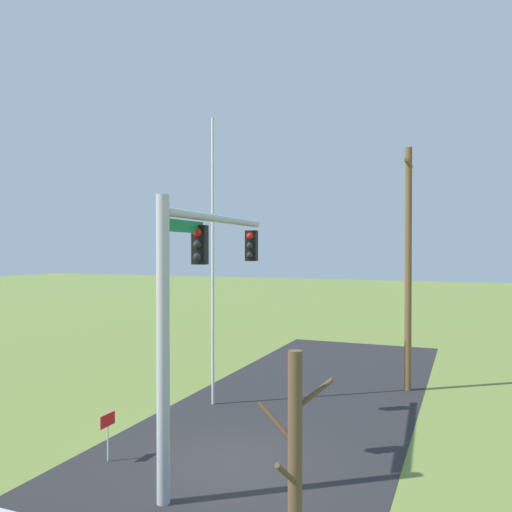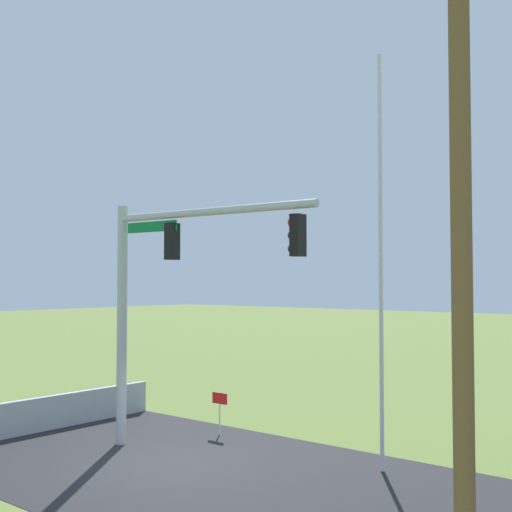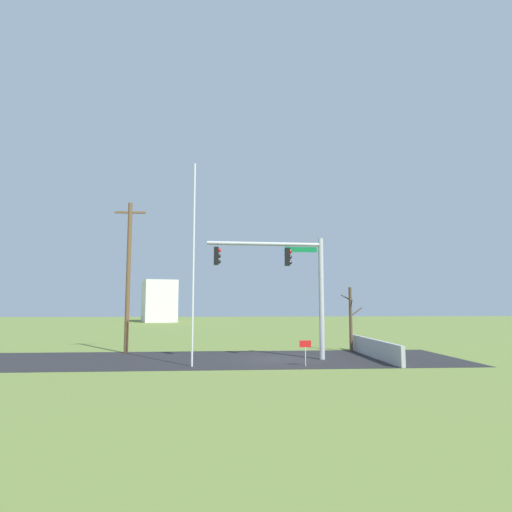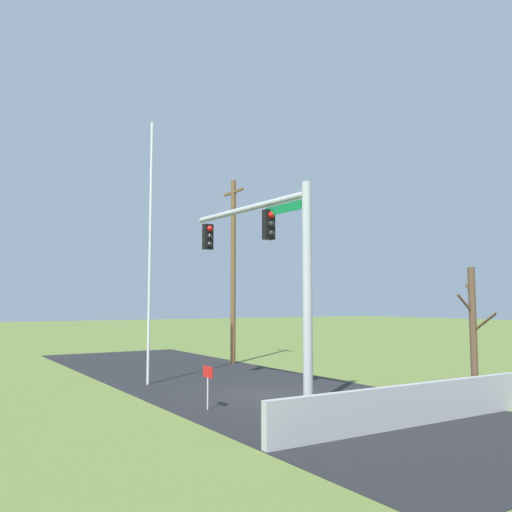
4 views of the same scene
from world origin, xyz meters
TOP-DOWN VIEW (x-y plane):
  - ground_plane at (0.00, 0.00)m, footprint 160.00×160.00m
  - road_surface at (-4.00, 0.00)m, footprint 28.00×8.00m
  - signal_mast at (0.84, -0.60)m, footprint 6.38×0.66m
  - flagpole at (-4.32, -2.73)m, footprint 0.10×0.10m
  - utility_pole at (-8.72, 3.37)m, footprint 1.90×0.26m
  - bare_tree at (5.19, 3.28)m, footprint 1.27×1.02m
  - open_sign at (1.10, -3.00)m, footprint 0.56×0.04m

SIDE VIEW (x-z plane):
  - ground_plane at x=0.00m, z-range 0.00..0.00m
  - road_surface at x=-4.00m, z-range 0.00..0.01m
  - open_sign at x=1.10m, z-range 0.30..1.52m
  - bare_tree at x=5.19m, z-range 0.06..4.08m
  - signal_mast at x=0.84m, z-range 1.27..7.83m
  - utility_pole at x=-8.72m, z-range 0.17..9.44m
  - flagpole at x=-4.32m, z-range 0.00..9.94m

